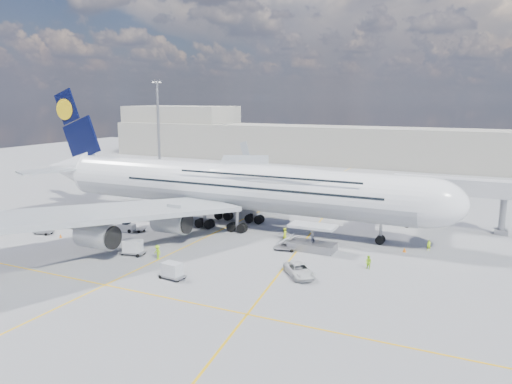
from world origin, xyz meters
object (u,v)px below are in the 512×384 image
at_px(crew_tug, 157,252).
at_px(cone_nose, 404,250).
at_px(airliner, 231,185).
at_px(crew_wing, 105,224).
at_px(light_mast, 158,129).
at_px(crew_nose, 429,245).
at_px(jet_bridge, 427,189).
at_px(crew_van, 285,233).
at_px(cone_wing_left_inner, 234,198).
at_px(service_van, 299,270).
at_px(dolly_row_a, 43,232).
at_px(cone_tail, 96,205).
at_px(catering_truck_inner, 245,187).
at_px(cone_wing_right_outer, 61,236).
at_px(dolly_row_b, 135,229).
at_px(catering_truck_outer, 255,185).
at_px(dolly_nose_near, 285,248).
at_px(dolly_back, 74,221).
at_px(cargo_loader, 311,241).
at_px(cone_wing_left_outer, 218,199).
at_px(cone_wing_right_inner, 112,240).
at_px(dolly_row_c, 133,247).
at_px(dolly_nose_far, 172,270).
at_px(baggage_tug, 127,227).
at_px(crew_loader, 368,263).

relative_size(crew_tug, cone_nose, 2.95).
height_order(airliner, crew_wing, airliner).
height_order(light_mast, crew_wing, light_mast).
height_order(airliner, crew_nose, airliner).
relative_size(jet_bridge, crew_van, 10.71).
bearing_deg(cone_wing_left_inner, service_van, -52.47).
height_order(dolly_row_a, crew_nose, crew_nose).
height_order(crew_nose, cone_tail, crew_nose).
distance_m(catering_truck_inner, cone_wing_right_outer, 43.53).
relative_size(dolly_row_b, cone_nose, 5.20).
height_order(jet_bridge, cone_wing_right_outer, jet_bridge).
relative_size(dolly_row_b, cone_wing_left_inner, 6.86).
distance_m(dolly_row_a, crew_van, 37.95).
bearing_deg(airliner, catering_truck_outer, 108.14).
bearing_deg(dolly_nose_near, dolly_back, 173.40).
distance_m(dolly_row_a, catering_truck_inner, 44.33).
distance_m(dolly_row_b, service_van, 32.06).
bearing_deg(cargo_loader, dolly_row_b, -174.56).
xyz_separation_m(light_mast, dolly_nose_near, (53.55, -43.77, -12.85)).
distance_m(dolly_back, cone_wing_left_outer, 31.82).
height_order(cone_wing_right_inner, cone_wing_right_outer, cone_wing_right_outer).
bearing_deg(crew_van, cone_nose, -102.71).
relative_size(crew_wing, cone_tail, 3.17).
bearing_deg(crew_nose, catering_truck_inner, 132.87).
distance_m(dolly_row_c, cone_wing_right_outer, 15.74).
relative_size(dolly_back, crew_tug, 1.83).
bearing_deg(dolly_row_c, dolly_back, 145.68).
xyz_separation_m(dolly_nose_far, baggage_tug, (-18.83, 14.41, -0.33)).
distance_m(light_mast, dolly_nose_far, 76.42).
distance_m(crew_wing, cone_wing_right_outer, 7.14).
bearing_deg(catering_truck_outer, cone_wing_right_inner, -58.53).
bearing_deg(baggage_tug, catering_truck_outer, 78.13).
relative_size(dolly_back, crew_van, 1.98).
relative_size(dolly_row_a, cone_tail, 5.00).
height_order(dolly_nose_far, cone_wing_right_inner, dolly_nose_far).
bearing_deg(cone_tail, airliner, -3.48).
distance_m(jet_bridge, crew_van, 24.18).
bearing_deg(cone_wing_right_inner, light_mast, 119.38).
relative_size(dolly_row_a, crew_wing, 1.58).
height_order(crew_nose, cone_wing_left_outer, crew_nose).
bearing_deg(light_mast, cone_wing_right_inner, -60.62).
height_order(service_van, crew_van, crew_van).
relative_size(dolly_nose_near, crew_loader, 1.91).
bearing_deg(dolly_nose_near, dolly_nose_far, -128.19).
xyz_separation_m(light_mast, dolly_row_a, (16.03, -52.37, -12.88)).
height_order(dolly_nose_far, catering_truck_outer, catering_truck_outer).
bearing_deg(crew_van, jet_bridge, -68.20).
distance_m(dolly_back, catering_truck_inner, 39.18).
distance_m(light_mast, service_van, 80.15).
bearing_deg(crew_nose, dolly_row_c, -167.98).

